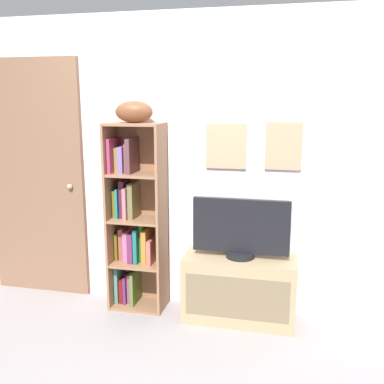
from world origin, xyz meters
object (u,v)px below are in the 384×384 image
at_px(bookshelf, 134,221).
at_px(football, 134,112).
at_px(door, 36,180).
at_px(television, 241,229).
at_px(tv_stand, 239,289).

relative_size(bookshelf, football, 5.24).
distance_m(football, door, 1.14).
xyz_separation_m(television, door, (-1.81, 0.16, 0.28)).
relative_size(tv_stand, door, 0.42).
bearing_deg(door, football, -7.23).
distance_m(football, television, 1.22).
relative_size(television, door, 0.36).
xyz_separation_m(bookshelf, football, (0.04, -0.03, 0.88)).
relative_size(bookshelf, tv_stand, 1.77).
xyz_separation_m(football, tv_stand, (0.85, -0.04, -1.35)).
xyz_separation_m(tv_stand, television, (0.00, 0.00, 0.49)).
xyz_separation_m(bookshelf, television, (0.88, -0.07, 0.02)).
bearing_deg(door, tv_stand, -5.13).
bearing_deg(tv_stand, television, 90.00).
bearing_deg(television, bookshelf, 175.38).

